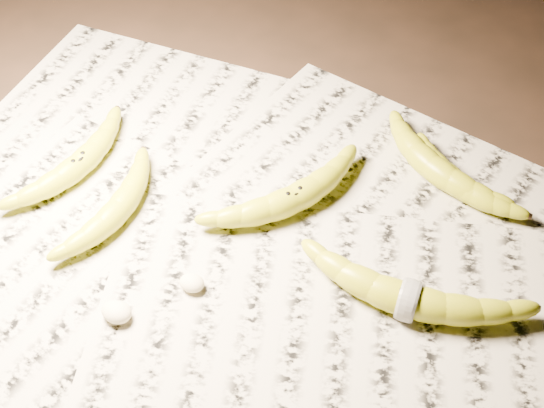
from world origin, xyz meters
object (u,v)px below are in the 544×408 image
at_px(banana_center, 293,197).
at_px(banana_taped, 409,298).
at_px(banana_upper_b, 457,180).
at_px(banana_left_a, 78,163).
at_px(banana_left_b, 118,207).
at_px(banana_upper_a, 432,165).

bearing_deg(banana_center, banana_taped, -82.88).
xyz_separation_m(banana_taped, banana_upper_b, (0.00, 0.20, -0.00)).
height_order(banana_left_a, banana_center, banana_center).
height_order(banana_left_b, banana_upper_a, banana_upper_a).
xyz_separation_m(banana_center, banana_taped, (0.18, -0.09, 0.00)).
bearing_deg(banana_left_a, banana_upper_b, -59.97).
height_order(banana_center, banana_taped, banana_taped).
relative_size(banana_left_b, banana_upper_b, 1.11).
relative_size(banana_left_b, banana_upper_a, 0.93).
relative_size(banana_upper_a, banana_upper_b, 1.19).
distance_m(banana_left_b, banana_upper_a, 0.41).
height_order(banana_left_b, banana_taped, banana_taped).
height_order(banana_taped, banana_upper_a, banana_taped).
bearing_deg(banana_left_b, banana_upper_b, -57.27).
height_order(banana_center, banana_upper_b, banana_center).
relative_size(banana_left_a, banana_center, 0.94).
bearing_deg(banana_center, banana_left_b, 151.61).
distance_m(banana_left_a, banana_left_b, 0.10).
relative_size(banana_taped, banana_upper_a, 1.28).
bearing_deg(banana_upper_a, banana_upper_b, 9.91).
distance_m(banana_left_a, banana_center, 0.29).
bearing_deg(banana_left_b, banana_left_a, 65.31).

